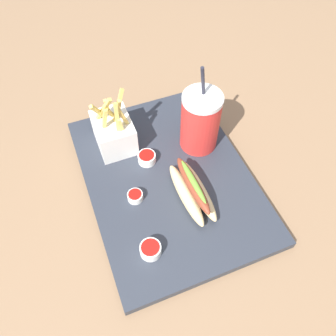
% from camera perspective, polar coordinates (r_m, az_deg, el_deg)
% --- Properties ---
extents(ground_plane, '(2.40, 2.40, 0.02)m').
position_cam_1_polar(ground_plane, '(0.75, 0.00, -2.67)').
color(ground_plane, '#8C6B4C').
extents(food_tray, '(0.46, 0.34, 0.02)m').
position_cam_1_polar(food_tray, '(0.73, 0.00, -1.82)').
color(food_tray, '#2D333D').
rests_on(food_tray, ground_plane).
extents(soda_cup, '(0.08, 0.08, 0.21)m').
position_cam_1_polar(soda_cup, '(0.73, 5.40, 7.78)').
color(soda_cup, red).
rests_on(soda_cup, food_tray).
extents(fries_basket, '(0.10, 0.08, 0.14)m').
position_cam_1_polar(fries_basket, '(0.76, -9.01, 5.96)').
color(fries_basket, white).
rests_on(fries_basket, food_tray).
extents(hot_dog_1, '(0.15, 0.06, 0.06)m').
position_cam_1_polar(hot_dog_1, '(0.68, 4.08, -3.71)').
color(hot_dog_1, '#E5C689').
rests_on(hot_dog_1, food_tray).
extents(ketchup_cup_1, '(0.04, 0.04, 0.02)m').
position_cam_1_polar(ketchup_cup_1, '(0.63, -2.94, -13.40)').
color(ketchup_cup_1, white).
rests_on(ketchup_cup_1, food_tray).
extents(ketchup_cup_2, '(0.04, 0.04, 0.02)m').
position_cam_1_polar(ketchup_cup_2, '(0.74, -3.56, 1.74)').
color(ketchup_cup_2, white).
rests_on(ketchup_cup_2, food_tray).
extents(ketchup_cup_3, '(0.03, 0.03, 0.02)m').
position_cam_1_polar(ketchup_cup_3, '(0.69, -5.50, -4.68)').
color(ketchup_cup_3, white).
rests_on(ketchup_cup_3, food_tray).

